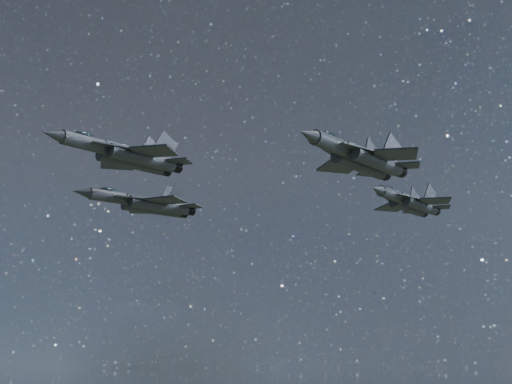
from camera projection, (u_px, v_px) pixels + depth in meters
jet_lead at (126, 155)px, 75.15m from camera, size 17.11×11.73×4.30m
jet_left at (146, 203)px, 85.18m from camera, size 15.93×11.27×4.04m
jet_right at (360, 157)px, 64.41m from camera, size 15.57×10.52×3.92m
jet_slot at (409, 202)px, 92.87m from camera, size 15.98×10.75×4.03m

